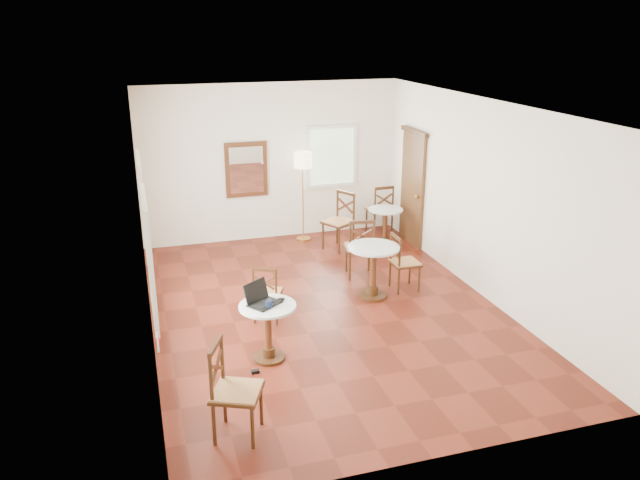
{
  "coord_description": "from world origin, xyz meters",
  "views": [
    {
      "loc": [
        -2.53,
        -8.03,
        4.06
      ],
      "look_at": [
        0.0,
        0.3,
        1.0
      ],
      "focal_mm": 35.1,
      "sensor_mm": 36.0,
      "label": 1
    }
  ],
  "objects_px": {
    "mouse": "(281,299)",
    "cafe_table_back": "(385,222)",
    "floor_lamp": "(303,166)",
    "chair_mid_b": "(403,262)",
    "chair_mid_a": "(360,247)",
    "chair_back_b": "(339,221)",
    "water_glass": "(270,302)",
    "navy_mug": "(269,304)",
    "chair_near_b": "(234,391)",
    "power_adapter": "(255,372)",
    "cafe_table_near": "(268,326)",
    "cafe_table_mid": "(373,266)",
    "chair_near_a": "(267,293)",
    "chair_back_a": "(380,210)",
    "laptop": "(261,298)"
  },
  "relations": [
    {
      "from": "chair_back_b",
      "to": "power_adapter",
      "type": "distance_m",
      "value": 4.62
    },
    {
      "from": "cafe_table_near",
      "to": "mouse",
      "type": "bearing_deg",
      "value": 21.93
    },
    {
      "from": "chair_mid_a",
      "to": "mouse",
      "type": "distance_m",
      "value": 2.86
    },
    {
      "from": "cafe_table_mid",
      "to": "chair_mid_b",
      "type": "relative_size",
      "value": 0.9
    },
    {
      "from": "chair_mid_b",
      "to": "cafe_table_near",
      "type": "bearing_deg",
      "value": 121.14
    },
    {
      "from": "chair_back_b",
      "to": "water_glass",
      "type": "height_order",
      "value": "chair_back_b"
    },
    {
      "from": "chair_near_b",
      "to": "chair_back_a",
      "type": "xyz_separation_m",
      "value": [
        3.86,
        5.6,
        -0.02
      ]
    },
    {
      "from": "chair_mid_a",
      "to": "mouse",
      "type": "height_order",
      "value": "chair_mid_a"
    },
    {
      "from": "chair_mid_b",
      "to": "navy_mug",
      "type": "xyz_separation_m",
      "value": [
        -2.52,
        -1.61,
        0.34
      ]
    },
    {
      "from": "chair_near_b",
      "to": "chair_back_b",
      "type": "bearing_deg",
      "value": -4.86
    },
    {
      "from": "chair_near_a",
      "to": "floor_lamp",
      "type": "height_order",
      "value": "floor_lamp"
    },
    {
      "from": "chair_near_b",
      "to": "laptop",
      "type": "distance_m",
      "value": 1.61
    },
    {
      "from": "cafe_table_back",
      "to": "chair_back_a",
      "type": "xyz_separation_m",
      "value": [
        0.13,
        0.59,
        0.07
      ]
    },
    {
      "from": "cafe_table_back",
      "to": "chair_mid_b",
      "type": "bearing_deg",
      "value": -104.85
    },
    {
      "from": "floor_lamp",
      "to": "chair_mid_b",
      "type": "bearing_deg",
      "value": -72.51
    },
    {
      "from": "chair_back_b",
      "to": "mouse",
      "type": "distance_m",
      "value": 4.08
    },
    {
      "from": "chair_near_a",
      "to": "power_adapter",
      "type": "height_order",
      "value": "chair_near_a"
    },
    {
      "from": "floor_lamp",
      "to": "laptop",
      "type": "bearing_deg",
      "value": -111.98
    },
    {
      "from": "chair_mid_a",
      "to": "navy_mug",
      "type": "height_order",
      "value": "chair_mid_a"
    },
    {
      "from": "cafe_table_mid",
      "to": "floor_lamp",
      "type": "bearing_deg",
      "value": 95.99
    },
    {
      "from": "cafe_table_mid",
      "to": "chair_back_b",
      "type": "bearing_deg",
      "value": 84.66
    },
    {
      "from": "chair_back_b",
      "to": "floor_lamp",
      "type": "distance_m",
      "value": 1.26
    },
    {
      "from": "cafe_table_mid",
      "to": "power_adapter",
      "type": "relative_size",
      "value": 8.58
    },
    {
      "from": "cafe_table_near",
      "to": "floor_lamp",
      "type": "xyz_separation_m",
      "value": [
        1.64,
        4.3,
        1.0
      ]
    },
    {
      "from": "power_adapter",
      "to": "chair_back_a",
      "type": "bearing_deg",
      "value": 52.51
    },
    {
      "from": "cafe_table_back",
      "to": "power_adapter",
      "type": "xyz_separation_m",
      "value": [
        -3.31,
        -3.89,
        -0.41
      ]
    },
    {
      "from": "cafe_table_mid",
      "to": "chair_near_b",
      "type": "bearing_deg",
      "value": -133.11
    },
    {
      "from": "cafe_table_back",
      "to": "chair_back_b",
      "type": "bearing_deg",
      "value": 178.01
    },
    {
      "from": "chair_mid_a",
      "to": "chair_back_b",
      "type": "bearing_deg",
      "value": -83.61
    },
    {
      "from": "chair_mid_b",
      "to": "navy_mug",
      "type": "bearing_deg",
      "value": 122.55
    },
    {
      "from": "cafe_table_near",
      "to": "chair_near_b",
      "type": "height_order",
      "value": "chair_near_b"
    },
    {
      "from": "mouse",
      "to": "cafe_table_back",
      "type": "bearing_deg",
      "value": 32.72
    },
    {
      "from": "chair_mid_b",
      "to": "cafe_table_mid",
      "type": "bearing_deg",
      "value": 103.56
    },
    {
      "from": "cafe_table_near",
      "to": "chair_near_b",
      "type": "bearing_deg",
      "value": -115.14
    },
    {
      "from": "chair_back_a",
      "to": "navy_mug",
      "type": "height_order",
      "value": "chair_back_a"
    },
    {
      "from": "chair_near_a",
      "to": "chair_back_b",
      "type": "relative_size",
      "value": 0.79
    },
    {
      "from": "cafe_table_back",
      "to": "navy_mug",
      "type": "xyz_separation_m",
      "value": [
        -3.07,
        -3.69,
        0.37
      ]
    },
    {
      "from": "chair_near_b",
      "to": "chair_back_a",
      "type": "relative_size",
      "value": 1.03
    },
    {
      "from": "chair_mid_b",
      "to": "laptop",
      "type": "relative_size",
      "value": 1.88
    },
    {
      "from": "cafe_table_back",
      "to": "navy_mug",
      "type": "distance_m",
      "value": 4.81
    },
    {
      "from": "water_glass",
      "to": "chair_back_a",
      "type": "bearing_deg",
      "value": 53.25
    },
    {
      "from": "cafe_table_mid",
      "to": "floor_lamp",
      "type": "distance_m",
      "value": 3.08
    },
    {
      "from": "navy_mug",
      "to": "cafe_table_mid",
      "type": "bearing_deg",
      "value": 37.07
    },
    {
      "from": "chair_near_a",
      "to": "power_adapter",
      "type": "relative_size",
      "value": 8.74
    },
    {
      "from": "chair_back_b",
      "to": "mouse",
      "type": "height_order",
      "value": "chair_back_b"
    },
    {
      "from": "cafe_table_mid",
      "to": "chair_mid_b",
      "type": "height_order",
      "value": "chair_mid_b"
    },
    {
      "from": "chair_near_b",
      "to": "water_glass",
      "type": "relative_size",
      "value": 9.29
    },
    {
      "from": "chair_near_a",
      "to": "chair_back_b",
      "type": "bearing_deg",
      "value": -102.33
    },
    {
      "from": "chair_near_b",
      "to": "power_adapter",
      "type": "relative_size",
      "value": 10.77
    },
    {
      "from": "chair_mid_a",
      "to": "mouse",
      "type": "relative_size",
      "value": 9.84
    }
  ]
}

